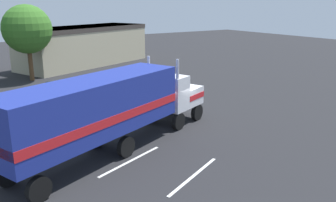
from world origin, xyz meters
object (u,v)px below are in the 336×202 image
(tree_center, at_px, (27,29))
(semi_truck, at_px, (110,106))
(parked_car, at_px, (65,90))
(person_bystander, at_px, (72,129))

(tree_center, bearing_deg, semi_truck, -92.03)
(parked_car, height_order, tree_center, tree_center)
(tree_center, bearing_deg, parked_car, -86.87)
(semi_truck, relative_size, person_bystander, 8.63)
(semi_truck, distance_m, person_bystander, 3.05)
(person_bystander, distance_m, parked_car, 9.99)
(tree_center, bearing_deg, person_bystander, -96.68)
(semi_truck, distance_m, parked_car, 11.92)
(person_bystander, bearing_deg, semi_truck, -55.33)
(parked_car, xyz_separation_m, tree_center, (-0.51, 9.23, 4.37))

